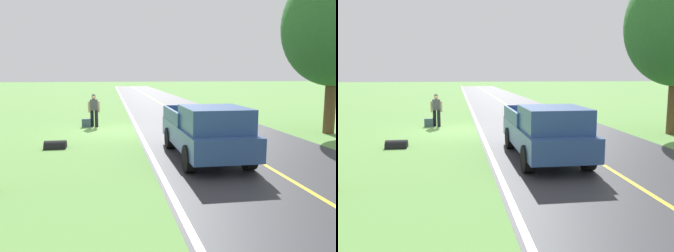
{
  "view_description": "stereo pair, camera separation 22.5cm",
  "coord_description": "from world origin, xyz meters",
  "views": [
    {
      "loc": [
        0.2,
        17.48,
        2.83
      ],
      "look_at": [
        -1.35,
        8.14,
        1.41
      ],
      "focal_mm": 37.7,
      "sensor_mm": 36.0,
      "label": 1
    },
    {
      "loc": [
        -0.03,
        17.51,
        2.83
      ],
      "look_at": [
        -1.35,
        8.14,
        1.41
      ],
      "focal_mm": 37.7,
      "sensor_mm": 36.0,
      "label": 2
    }
  ],
  "objects": [
    {
      "name": "drainage_culvert",
      "position": [
        2.27,
        3.85,
        0.0
      ],
      "size": [
        0.8,
        0.6,
        0.6
      ],
      "primitive_type": "cylinder",
      "rotation": [
        0.0,
        1.57,
        0.0
      ],
      "color": "black",
      "rests_on": "ground"
    },
    {
      "name": "ground_plane",
      "position": [
        0.0,
        0.0,
        0.0
      ],
      "size": [
        200.0,
        200.0,
        0.0
      ],
      "primitive_type": "plane",
      "color": "#609347"
    },
    {
      "name": "lane_edge_line",
      "position": [
        -1.19,
        0.0,
        0.01
      ],
      "size": [
        0.16,
        117.6,
        0.0
      ],
      "primitive_type": "cube",
      "color": "silver",
      "rests_on": "ground"
    },
    {
      "name": "hitchhiker_walking",
      "position": [
        1.03,
        -1.52,
        0.98
      ],
      "size": [
        0.62,
        0.51,
        1.75
      ],
      "color": "black",
      "rests_on": "ground"
    },
    {
      "name": "suitcase_carried",
      "position": [
        1.45,
        -1.41,
        0.22
      ],
      "size": [
        0.47,
        0.22,
        0.44
      ],
      "primitive_type": "cube",
      "rotation": [
        0.0,
        0.0,
        1.63
      ],
      "color": "#384C56",
      "rests_on": "ground"
    },
    {
      "name": "pickup_truck_passing",
      "position": [
        -2.92,
        6.45,
        0.97
      ],
      "size": [
        2.1,
        5.4,
        1.82
      ],
      "color": "#2D4C84",
      "rests_on": "ground"
    },
    {
      "name": "lane_centre_line",
      "position": [
        -4.52,
        0.0,
        0.01
      ],
      "size": [
        0.14,
        117.6,
        0.0
      ],
      "primitive_type": "cube",
      "color": "gold",
      "rests_on": "ground"
    },
    {
      "name": "road_surface",
      "position": [
        -4.52,
        0.0,
        0.0
      ],
      "size": [
        7.02,
        120.0,
        0.0
      ],
      "primitive_type": "cube",
      "color": "#333338",
      "rests_on": "ground"
    }
  ]
}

